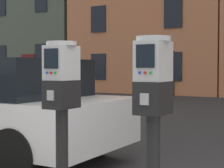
# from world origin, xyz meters

# --- Properties ---
(parking_meter_near_kerb) EXTENTS (0.22, 0.26, 1.35)m
(parking_meter_near_kerb) POSITION_xyz_m (-0.25, -0.31, 1.07)
(parking_meter_near_kerb) COLOR black
(parking_meter_near_kerb) RESTS_ON sidewalk_slab
(parking_meter_twin_adjacent) EXTENTS (0.22, 0.26, 1.36)m
(parking_meter_twin_adjacent) POSITION_xyz_m (0.47, -0.31, 1.08)
(parking_meter_twin_adjacent) COLOR black
(parking_meter_twin_adjacent) RESTS_ON sidewalk_slab
(townhouse_cream_stone) EXTENTS (8.37, 5.72, 9.90)m
(townhouse_cream_stone) POSITION_xyz_m (-7.86, 17.37, 4.96)
(townhouse_cream_stone) COLOR #B7704C
(townhouse_cream_stone) RESTS_ON ground_plane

